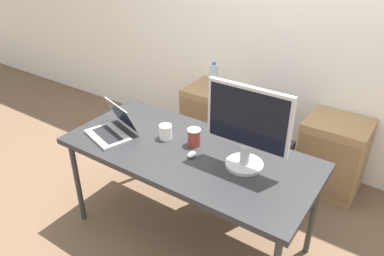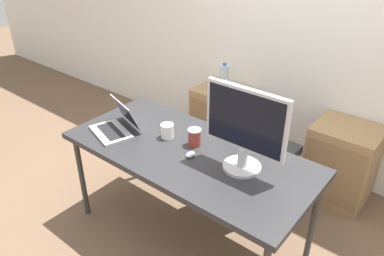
# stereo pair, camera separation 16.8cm
# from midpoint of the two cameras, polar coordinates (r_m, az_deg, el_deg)

# --- Properties ---
(ground_plane) EXTENTS (14.00, 14.00, 0.00)m
(ground_plane) POSITION_cam_midpoint_polar(r_m,az_deg,el_deg) (2.91, 1.22, -15.82)
(ground_plane) COLOR brown
(wall_back) EXTENTS (10.00, 0.05, 2.60)m
(wall_back) POSITION_cam_midpoint_polar(r_m,az_deg,el_deg) (3.37, 16.76, 15.02)
(wall_back) COLOR white
(wall_back) RESTS_ON ground_plane
(desk) EXTENTS (1.68, 0.78, 0.74)m
(desk) POSITION_cam_midpoint_polar(r_m,az_deg,el_deg) (2.47, 1.39, -4.42)
(desk) COLOR #28282B
(desk) RESTS_ON ground_plane
(office_chair) EXTENTS (0.56, 0.57, 1.05)m
(office_chair) POSITION_cam_midpoint_polar(r_m,az_deg,el_deg) (3.07, 11.37, -4.45)
(office_chair) COLOR #232326
(office_chair) RESTS_ON ground_plane
(cabinet_left) EXTENTS (0.50, 0.44, 0.65)m
(cabinet_left) POSITION_cam_midpoint_polar(r_m,az_deg,el_deg) (3.72, 5.91, 1.25)
(cabinet_left) COLOR #99754C
(cabinet_left) RESTS_ON ground_plane
(cabinet_right) EXTENTS (0.50, 0.44, 0.65)m
(cabinet_right) POSITION_cam_midpoint_polar(r_m,az_deg,el_deg) (3.33, 23.13, -4.87)
(cabinet_right) COLOR #99754C
(cabinet_right) RESTS_ON ground_plane
(water_bottle) EXTENTS (0.08, 0.08, 0.26)m
(water_bottle) POSITION_cam_midpoint_polar(r_m,az_deg,el_deg) (3.53, 6.30, 7.67)
(water_bottle) COLOR silver
(water_bottle) RESTS_ON cabinet_left
(laptop_center) EXTENTS (0.37, 0.37, 0.21)m
(laptop_center) POSITION_cam_midpoint_polar(r_m,az_deg,el_deg) (2.67, -9.76, 0.34)
(laptop_center) COLOR #ADADB2
(laptop_center) RESTS_ON desk
(monitor) EXTENTS (0.52, 0.23, 0.52)m
(monitor) POSITION_cam_midpoint_polar(r_m,az_deg,el_deg) (2.17, 10.26, -0.17)
(monitor) COLOR #B7B7BC
(monitor) RESTS_ON desk
(mouse) EXTENTS (0.04, 0.07, 0.03)m
(mouse) POSITION_cam_midpoint_polar(r_m,az_deg,el_deg) (2.37, 1.79, -4.10)
(mouse) COLOR silver
(mouse) RESTS_ON desk
(coffee_cup_white) EXTENTS (0.09, 0.09, 0.10)m
(coffee_cup_white) POSITION_cam_midpoint_polar(r_m,az_deg,el_deg) (2.56, -1.91, -0.47)
(coffee_cup_white) COLOR white
(coffee_cup_white) RESTS_ON desk
(coffee_cup_brown) EXTENTS (0.09, 0.09, 0.12)m
(coffee_cup_brown) POSITION_cam_midpoint_polar(r_m,az_deg,el_deg) (2.47, 2.33, -1.45)
(coffee_cup_brown) COLOR maroon
(coffee_cup_brown) RESTS_ON desk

